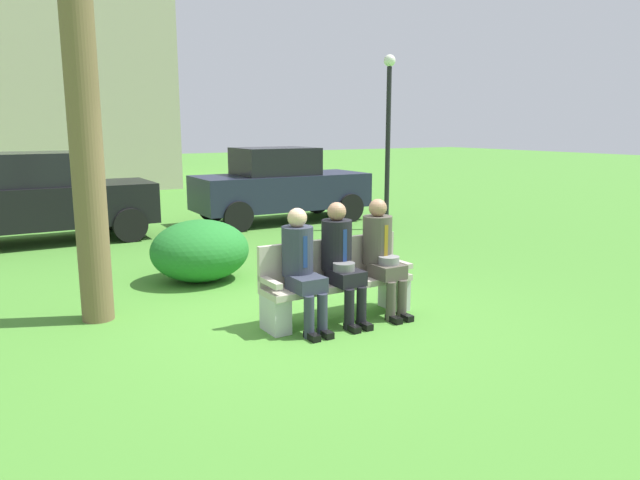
{
  "coord_description": "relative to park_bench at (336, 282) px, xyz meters",
  "views": [
    {
      "loc": [
        -3.29,
        -5.61,
        2.17
      ],
      "look_at": [
        0.26,
        0.23,
        0.85
      ],
      "focal_mm": 33.5,
      "sensor_mm": 36.0,
      "label": 1
    }
  ],
  "objects": [
    {
      "name": "ground_plane",
      "position": [
        -0.26,
        0.11,
        -0.42
      ],
      "size": [
        80.0,
        80.0,
        0.0
      ],
      "primitive_type": "plane",
      "color": "#48872F"
    },
    {
      "name": "park_bench",
      "position": [
        0.0,
        0.0,
        0.0
      ],
      "size": [
        1.8,
        0.44,
        0.9
      ],
      "color": "#B7AD9E",
      "rests_on": "ground"
    },
    {
      "name": "seated_man_left",
      "position": [
        -0.51,
        -0.12,
        0.31
      ],
      "size": [
        0.34,
        0.72,
        1.31
      ],
      "color": "#2D3342",
      "rests_on": "ground"
    },
    {
      "name": "seated_man_middle",
      "position": [
        -0.02,
        -0.13,
        0.32
      ],
      "size": [
        0.34,
        0.72,
        1.34
      ],
      "color": "black",
      "rests_on": "ground"
    },
    {
      "name": "seated_man_right",
      "position": [
        0.55,
        -0.13,
        0.32
      ],
      "size": [
        0.34,
        0.72,
        1.34
      ],
      "color": "#4C473D",
      "rests_on": "ground"
    },
    {
      "name": "shrub_near_bench",
      "position": [
        -0.73,
        2.4,
        0.02
      ],
      "size": [
        1.39,
        1.27,
        0.87
      ],
      "primitive_type": "ellipsoid",
      "color": "#23742A",
      "rests_on": "ground"
    },
    {
      "name": "parked_car_near",
      "position": [
        -2.24,
        6.6,
        0.42
      ],
      "size": [
        3.92,
        1.75,
        1.68
      ],
      "color": "black",
      "rests_on": "ground"
    },
    {
      "name": "parked_car_far",
      "position": [
        2.67,
        6.47,
        0.42
      ],
      "size": [
        3.95,
        1.8,
        1.68
      ],
      "color": "#1E2338",
      "rests_on": "ground"
    },
    {
      "name": "street_lamp",
      "position": [
        4.16,
        4.46,
        1.77
      ],
      "size": [
        0.24,
        0.24,
        3.57
      ],
      "color": "black",
      "rests_on": "ground"
    }
  ]
}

